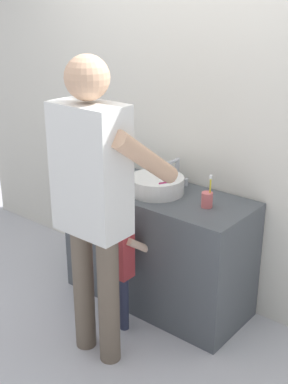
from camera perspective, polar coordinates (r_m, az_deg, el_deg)
ground_plane at (r=3.50m, az=-1.60°, el=-14.02°), size 14.00×14.00×0.00m
back_wall at (r=3.41m, az=5.09°, el=9.89°), size 4.40×0.08×2.70m
vanity_cabinet at (r=3.48m, az=1.57°, el=-6.28°), size 1.28×0.54×0.82m
sink_basin at (r=3.27m, az=1.44°, el=0.84°), size 0.36×0.36×0.11m
faucet at (r=3.43m, az=3.68°, el=2.21°), size 0.18×0.14×0.18m
toothbrush_cup at (r=3.08m, az=7.17°, el=-0.82°), size 0.07×0.07×0.21m
child_toddler at (r=3.16m, az=-2.91°, el=-7.40°), size 0.26×0.26×0.84m
adult_parent at (r=2.71m, az=-5.70°, el=0.40°), size 0.55×0.57×1.76m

